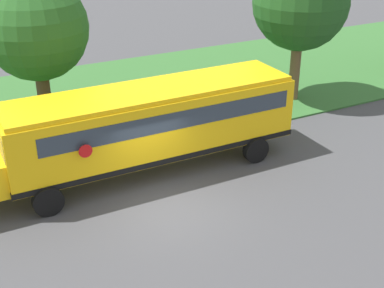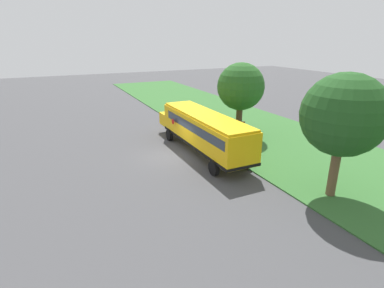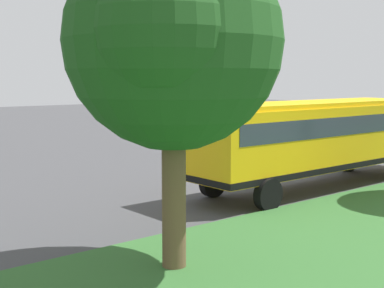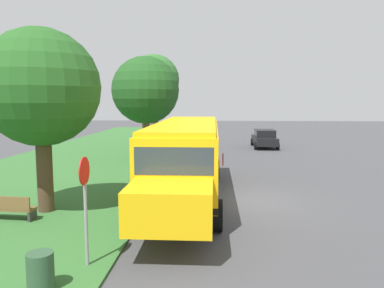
# 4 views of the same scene
# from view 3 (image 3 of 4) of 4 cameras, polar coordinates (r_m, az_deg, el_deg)

# --- Properties ---
(ground_plane) EXTENTS (120.00, 120.00, 0.00)m
(ground_plane) POSITION_cam_3_polar(r_m,az_deg,el_deg) (22.18, 8.13, -3.41)
(ground_plane) COLOR #424244
(school_bus) EXTENTS (2.85, 12.42, 3.16)m
(school_bus) POSITION_cam_3_polar(r_m,az_deg,el_deg) (19.94, 13.18, 0.89)
(school_bus) COLOR yellow
(school_bus) RESTS_ON ground
(oak_tree_roadside_mid) EXTENTS (4.41, 4.41, 6.93)m
(oak_tree_roadside_mid) POSITION_cam_3_polar(r_m,az_deg,el_deg) (10.64, -2.17, 10.99)
(oak_tree_roadside_mid) COLOR brown
(oak_tree_roadside_mid) RESTS_ON ground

